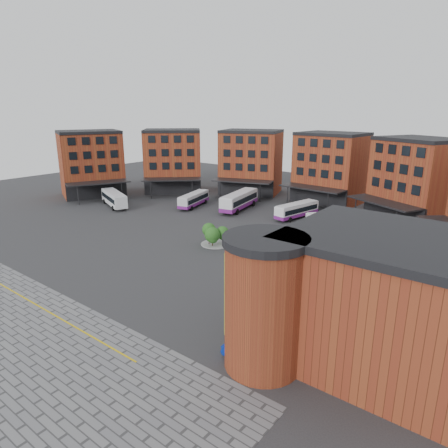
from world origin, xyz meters
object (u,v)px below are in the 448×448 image
Objects in this scene: bus_a at (114,198)px; bus_d at (297,210)px; bus_b at (194,199)px; tree_island at (214,234)px; bus_e at (340,221)px; bus_c at (239,200)px; blue_car at (248,355)px; bus_f at (365,236)px.

bus_d is (33.73, 14.95, -0.29)m from bus_a.
bus_a is 1.09× the size of bus_b.
tree_island is 0.45× the size of bus_e.
bus_a is 36.89m from bus_d.
bus_e is (21.55, -1.75, -0.17)m from bus_c.
bus_e is (11.77, 18.03, -0.05)m from tree_island.
bus_d is (12.04, 1.28, -0.34)m from bus_c.
blue_car is (38.48, -36.21, -0.76)m from bus_b.
bus_b is (-18.58, 16.08, -0.24)m from tree_island.
bus_c is at bearing -35.56° from bus_a.
bus_d is (20.83, 4.99, 0.02)m from bus_b.
bus_f is at bearing 5.66° from blue_car.
bus_a is 25.63m from bus_c.
bus_a is 0.87× the size of bus_c.
bus_b is 36.54m from bus_f.
bus_c is (8.79, 3.70, 0.37)m from bus_b.
bus_f is at bearing -18.05° from bus_d.
blue_car is (29.69, -39.91, -1.13)m from bus_c.
bus_c reaches higher than blue_car.
bus_f is 2.81× the size of blue_car.
bus_b is 30.40m from bus_e.
tree_island is 21.63m from bus_f.
bus_b is 0.81× the size of bus_f.
bus_d is at bearing 173.87° from bus_f.
bus_f is 32.55m from blue_car.
bus_f is (49.24, 6.21, 0.06)m from bus_a.
bus_e reaches higher than bus_a.
tree_island is at bearing -79.51° from bus_e.
bus_b is 1.03× the size of bus_e.
tree_island is 0.44× the size of bus_b.
bus_d is 0.82× the size of bus_f.
tree_island is 1.01× the size of blue_car.
bus_f is (6.00, -5.70, 0.18)m from bus_e.
bus_a reaches higher than bus_b.
bus_c reaches higher than tree_island.
bus_f reaches higher than tree_island.
bus_c is 49.76m from blue_car.
bus_d is 1.04× the size of bus_e.
bus_f is (36.35, -3.75, 0.38)m from bus_b.
blue_car is at bearing -45.32° from tree_island.
bus_e is (43.23, 11.91, -0.12)m from bus_a.
bus_c reaches higher than bus_e.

